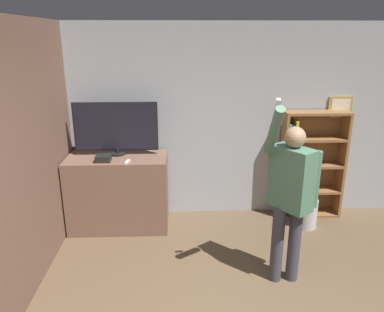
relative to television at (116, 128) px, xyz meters
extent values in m
cube|color=#9EA3A8|center=(1.35, 0.31, -0.01)|extent=(6.05, 0.06, 2.70)
cube|color=#AD8942|center=(3.07, 0.27, 0.19)|extent=(0.33, 0.02, 0.33)
cube|color=beige|center=(3.07, 0.25, 0.19)|extent=(0.26, 0.01, 0.26)
cube|color=brown|center=(-0.70, -1.22, -0.01)|extent=(0.06, 4.61, 2.70)
cube|color=brown|center=(0.00, -0.10, -0.86)|extent=(1.31, 0.65, 1.00)
cylinder|color=black|center=(0.00, 0.00, -0.35)|extent=(0.22, 0.22, 0.03)
cylinder|color=black|center=(0.00, 0.00, -0.31)|extent=(0.06, 0.06, 0.05)
cube|color=black|center=(0.00, 0.00, 0.02)|extent=(1.09, 0.04, 0.64)
cube|color=black|center=(0.00, -0.02, 0.02)|extent=(1.06, 0.01, 0.61)
cube|color=black|center=(-0.14, -0.27, -0.32)|extent=(0.19, 0.18, 0.08)
cube|color=white|center=(0.17, -0.34, -0.35)|extent=(0.06, 0.14, 0.02)
cube|color=brown|center=(2.27, 0.12, -0.60)|extent=(0.04, 0.28, 1.54)
cube|color=brown|center=(3.13, 0.12, -0.60)|extent=(0.04, 0.28, 1.54)
cube|color=brown|center=(2.70, 0.26, -0.60)|extent=(0.89, 0.01, 1.54)
cube|color=brown|center=(2.70, 0.12, -1.35)|extent=(0.81, 0.28, 0.04)
cube|color=brown|center=(2.70, 0.12, -0.98)|extent=(0.81, 0.28, 0.04)
cube|color=brown|center=(2.70, 0.12, -0.60)|extent=(0.81, 0.28, 0.04)
cube|color=brown|center=(2.70, 0.12, -0.21)|extent=(0.81, 0.28, 0.04)
cube|color=brown|center=(2.70, 0.12, 0.15)|extent=(0.81, 0.28, 0.04)
cube|color=#5B8E99|center=(2.31, 0.10, -1.23)|extent=(0.04, 0.24, 0.22)
cube|color=#232328|center=(2.36, 0.09, -1.20)|extent=(0.03, 0.21, 0.30)
cube|color=#338447|center=(2.41, 0.11, -1.23)|extent=(0.04, 0.24, 0.24)
cube|color=beige|center=(2.45, 0.11, -1.25)|extent=(0.04, 0.24, 0.20)
cube|color=beige|center=(2.50, 0.11, -1.24)|extent=(0.03, 0.26, 0.21)
cube|color=beige|center=(2.55, 0.11, -1.23)|extent=(0.04, 0.24, 0.24)
cube|color=#338447|center=(2.31, 0.11, -0.84)|extent=(0.03, 0.25, 0.25)
cube|color=beige|center=(2.34, 0.11, -0.85)|extent=(0.02, 0.25, 0.22)
cube|color=beige|center=(2.37, 0.10, -0.81)|extent=(0.02, 0.23, 0.30)
cube|color=red|center=(2.41, 0.09, -0.82)|extent=(0.04, 0.20, 0.29)
cube|color=gold|center=(2.31, 0.10, -0.47)|extent=(0.03, 0.23, 0.22)
cube|color=#7A3889|center=(2.35, 0.12, -0.47)|extent=(0.02, 0.26, 0.22)
cube|color=beige|center=(2.38, 0.09, -0.43)|extent=(0.02, 0.21, 0.29)
cube|color=#7A3889|center=(2.41, 0.09, -0.44)|extent=(0.03, 0.22, 0.29)
cube|color=#338447|center=(2.31, 0.09, -0.09)|extent=(0.04, 0.21, 0.22)
cube|color=#232328|center=(2.36, 0.11, -0.09)|extent=(0.04, 0.26, 0.20)
cube|color=gold|center=(2.40, 0.09, -0.07)|extent=(0.04, 0.21, 0.26)
cylinder|color=#383842|center=(1.84, -1.39, -0.94)|extent=(0.13, 0.13, 0.85)
cylinder|color=#383842|center=(2.02, -1.39, -0.94)|extent=(0.13, 0.13, 0.85)
cube|color=#477056|center=(1.93, -1.39, -0.20)|extent=(0.43, 0.48, 0.64)
sphere|color=#9E7556|center=(1.93, -1.39, 0.23)|extent=(0.21, 0.21, 0.21)
cylinder|color=#477056|center=(2.17, -1.39, -0.21)|extent=(0.09, 0.09, 0.59)
cylinder|color=#477056|center=(1.69, -1.50, 0.32)|extent=(0.09, 0.41, 0.53)
cube|color=white|center=(1.69, -1.56, 0.56)|extent=(0.04, 0.09, 0.14)
cylinder|color=#B7B7BC|center=(2.55, -0.24, -1.16)|extent=(0.28, 0.28, 0.40)
camera|label=1|loc=(0.80, -4.80, 1.16)|focal=35.00mm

